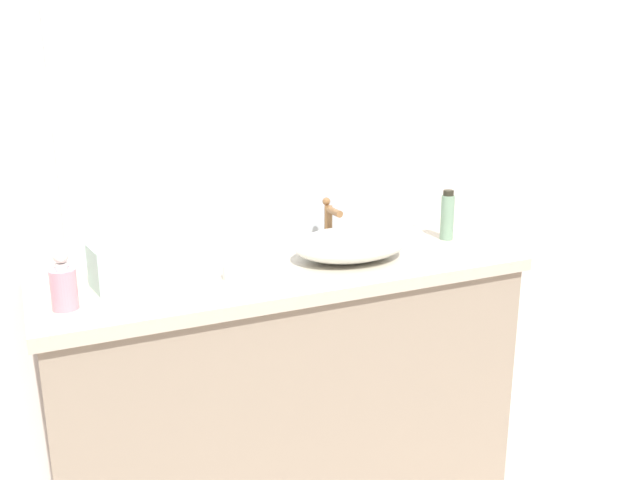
{
  "coord_description": "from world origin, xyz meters",
  "views": [
    {
      "loc": [
        -0.84,
        -1.46,
        1.53
      ],
      "look_at": [
        0.03,
        0.4,
        0.97
      ],
      "focal_mm": 36.84,
      "sensor_mm": 36.0,
      "label": 1
    }
  ],
  "objects_px": {
    "tissue_box": "(115,264)",
    "candle_jar": "(230,272)",
    "sink_basin": "(350,244)",
    "soap_dispenser": "(63,285)",
    "lotion_bottle": "(447,216)"
  },
  "relations": [
    {
      "from": "sink_basin",
      "to": "lotion_bottle",
      "type": "bearing_deg",
      "value": 9.7
    },
    {
      "from": "soap_dispenser",
      "to": "tissue_box",
      "type": "height_order",
      "value": "soap_dispenser"
    },
    {
      "from": "sink_basin",
      "to": "soap_dispenser",
      "type": "bearing_deg",
      "value": -175.06
    },
    {
      "from": "soap_dispenser",
      "to": "candle_jar",
      "type": "distance_m",
      "value": 0.48
    },
    {
      "from": "soap_dispenser",
      "to": "candle_jar",
      "type": "bearing_deg",
      "value": 6.1
    },
    {
      "from": "lotion_bottle",
      "to": "candle_jar",
      "type": "relative_size",
      "value": 4.04
    },
    {
      "from": "sink_basin",
      "to": "candle_jar",
      "type": "height_order",
      "value": "sink_basin"
    },
    {
      "from": "sink_basin",
      "to": "soap_dispenser",
      "type": "xyz_separation_m",
      "value": [
        -0.9,
        -0.08,
        0.02
      ]
    },
    {
      "from": "sink_basin",
      "to": "tissue_box",
      "type": "distance_m",
      "value": 0.75
    },
    {
      "from": "lotion_bottle",
      "to": "tissue_box",
      "type": "bearing_deg",
      "value": -178.18
    },
    {
      "from": "sink_basin",
      "to": "lotion_bottle",
      "type": "xyz_separation_m",
      "value": [
        0.44,
        0.08,
        0.04
      ]
    },
    {
      "from": "soap_dispenser",
      "to": "lotion_bottle",
      "type": "height_order",
      "value": "lotion_bottle"
    },
    {
      "from": "sink_basin",
      "to": "soap_dispenser",
      "type": "height_order",
      "value": "soap_dispenser"
    },
    {
      "from": "tissue_box",
      "to": "candle_jar",
      "type": "height_order",
      "value": "tissue_box"
    },
    {
      "from": "lotion_bottle",
      "to": "candle_jar",
      "type": "height_order",
      "value": "lotion_bottle"
    }
  ]
}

